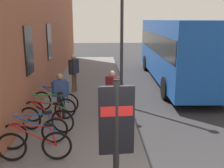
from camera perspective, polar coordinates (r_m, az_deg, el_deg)
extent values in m
plane|color=#2D2D30|center=(10.07, 9.78, -5.95)|extent=(60.00, 60.00, 0.00)
cube|color=slate|center=(11.75, -5.51, -2.60)|extent=(24.00, 3.50, 0.12)
cube|color=#9E563D|center=(12.56, -15.35, 14.51)|extent=(22.00, 0.60, 7.25)
cube|color=black|center=(9.13, -17.69, 7.06)|extent=(0.90, 0.06, 1.60)
cube|color=black|center=(12.53, -13.55, 9.01)|extent=(0.90, 0.06, 1.60)
torus|color=black|center=(6.71, -21.04, -12.71)|extent=(0.07, 0.72, 0.72)
torus|color=black|center=(6.48, -11.93, -13.05)|extent=(0.07, 0.72, 0.72)
cylinder|color=#B21E1E|center=(6.45, -16.52, -10.74)|extent=(0.05, 1.02, 0.58)
cylinder|color=#B21E1E|center=(6.37, -17.34, -8.67)|extent=(0.05, 0.85, 0.09)
cylinder|color=#B21E1E|center=(6.38, -12.72, -11.03)|extent=(0.04, 0.19, 0.51)
cube|color=black|center=(6.28, -13.54, -8.61)|extent=(0.10, 0.20, 0.06)
cylinder|color=#B21E1E|center=(6.46, -21.08, -7.95)|extent=(0.48, 0.03, 0.02)
torus|color=black|center=(7.25, -20.71, -10.66)|extent=(0.28, 0.70, 0.72)
torus|color=black|center=(7.30, -12.34, -9.88)|extent=(0.28, 0.70, 0.72)
cylinder|color=#1E4CA5|center=(7.15, -16.45, -8.26)|extent=(0.35, 0.98, 0.58)
cylinder|color=#1E4CA5|center=(7.06, -17.20, -6.44)|extent=(0.30, 0.82, 0.09)
cylinder|color=#1E4CA5|center=(7.19, -13.04, -8.12)|extent=(0.09, 0.19, 0.51)
cube|color=black|center=(7.08, -13.77, -6.00)|extent=(0.16, 0.22, 0.06)
cylinder|color=#1E4CA5|center=(7.03, -20.72, -6.16)|extent=(0.46, 0.17, 0.02)
torus|color=black|center=(8.33, -17.39, -7.16)|extent=(0.25, 0.71, 0.72)
torus|color=black|center=(7.87, -10.72, -8.01)|extent=(0.25, 0.71, 0.72)
cylinder|color=#B21E1E|center=(7.98, -14.11, -5.77)|extent=(0.31, 0.99, 0.58)
cylinder|color=#B21E1E|center=(7.94, -14.70, -4.01)|extent=(0.26, 0.83, 0.09)
cylinder|color=#B21E1E|center=(7.81, -11.31, -6.24)|extent=(0.08, 0.19, 0.51)
cube|color=black|center=(7.75, -11.92, -4.17)|extent=(0.15, 0.22, 0.06)
cylinder|color=#B21E1E|center=(8.12, -17.39, -3.24)|extent=(0.47, 0.15, 0.02)
torus|color=black|center=(8.93, -16.90, -5.71)|extent=(0.20, 0.72, 0.72)
torus|color=black|center=(8.92, -10.13, -5.33)|extent=(0.20, 0.72, 0.72)
cylinder|color=#267F3F|center=(8.82, -13.45, -3.84)|extent=(0.24, 1.00, 0.58)
cylinder|color=#267F3F|center=(8.75, -14.03, -2.30)|extent=(0.20, 0.84, 0.09)
cylinder|color=#267F3F|center=(8.84, -10.68, -3.83)|extent=(0.07, 0.19, 0.51)
cube|color=black|center=(8.75, -11.26, -2.05)|extent=(0.14, 0.22, 0.06)
cylinder|color=#267F3F|center=(8.75, -16.84, -1.98)|extent=(0.48, 0.12, 0.02)
torus|color=black|center=(9.95, -14.90, -3.56)|extent=(0.26, 0.71, 0.72)
torus|color=black|center=(9.50, -9.32, -4.09)|extent=(0.26, 0.71, 0.72)
cylinder|color=#1E4CA5|center=(9.62, -12.12, -2.28)|extent=(0.32, 0.99, 0.58)
cylinder|color=#1E4CA5|center=(9.59, -12.60, -0.81)|extent=(0.27, 0.83, 0.09)
cylinder|color=#1E4CA5|center=(9.46, -9.80, -2.61)|extent=(0.09, 0.19, 0.51)
cube|color=black|center=(9.41, -10.29, -0.88)|extent=(0.15, 0.22, 0.06)
cylinder|color=#1E4CA5|center=(9.77, -14.86, -0.22)|extent=(0.47, 0.16, 0.02)
cylinder|color=black|center=(4.29, 0.93, -14.81)|extent=(0.10, 0.10, 2.40)
cube|color=black|center=(4.06, 0.96, -7.98)|extent=(0.12, 0.55, 1.10)
cube|color=red|center=(4.00, 0.97, -5.78)|extent=(0.13, 0.50, 0.16)
cube|color=#1951B2|center=(14.77, 13.83, 7.53)|extent=(10.59, 2.91, 3.00)
cube|color=black|center=(14.74, 13.91, 8.92)|extent=(10.38, 2.94, 0.90)
cylinder|color=black|center=(12.23, 22.64, -0.84)|extent=(1.01, 0.29, 1.00)
cylinder|color=black|center=(11.51, 11.56, -0.90)|extent=(1.01, 0.29, 1.00)
cylinder|color=black|center=(18.47, 14.77, 4.44)|extent=(1.01, 0.29, 1.00)
cylinder|color=black|center=(18.01, 7.34, 4.55)|extent=(1.01, 0.29, 1.00)
cylinder|color=brown|center=(9.12, 0.38, -4.48)|extent=(0.11, 0.11, 0.77)
cylinder|color=brown|center=(9.23, -0.33, -4.26)|extent=(0.11, 0.11, 0.77)
cube|color=maroon|center=(8.99, 0.02, -0.26)|extent=(0.49, 0.47, 0.58)
sphere|color=#D8AD8C|center=(8.90, 0.02, 2.27)|extent=(0.21, 0.21, 0.21)
cylinder|color=maroon|center=(8.82, 1.20, -0.79)|extent=(0.09, 0.09, 0.52)
cylinder|color=maroon|center=(9.18, -1.10, -0.21)|extent=(0.09, 0.09, 0.52)
cylinder|color=#26262D|center=(9.13, -10.51, -4.80)|extent=(0.11, 0.11, 0.75)
cylinder|color=#26262D|center=(9.13, -11.49, -4.84)|extent=(0.11, 0.11, 0.75)
cube|color=#334C8C|center=(8.94, -11.19, -0.84)|extent=(0.28, 0.46, 0.56)
sphere|color=tan|center=(8.85, -11.31, 1.62)|extent=(0.20, 0.20, 0.20)
cylinder|color=#334C8C|center=(8.95, -9.59, -0.99)|extent=(0.09, 0.09, 0.50)
cylinder|color=#334C8C|center=(8.96, -12.76, -1.13)|extent=(0.09, 0.09, 0.50)
cylinder|color=brown|center=(12.13, -8.43, 0.22)|extent=(0.13, 0.13, 0.86)
cylinder|color=brown|center=(12.27, -7.99, 0.40)|extent=(0.13, 0.13, 0.86)
cube|color=#26262D|center=(12.05, -8.33, 3.79)|extent=(0.56, 0.44, 0.64)
sphere|color=#D8AD8C|center=(11.98, -8.40, 5.92)|extent=(0.23, 0.23, 0.23)
cylinder|color=#26262D|center=(11.82, -9.03, 3.37)|extent=(0.10, 0.10, 0.57)
cylinder|color=#26262D|center=(12.29, -7.63, 3.82)|extent=(0.10, 0.10, 0.57)
cylinder|color=#333338|center=(10.10, 2.14, 10.00)|extent=(0.12, 0.12, 5.16)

